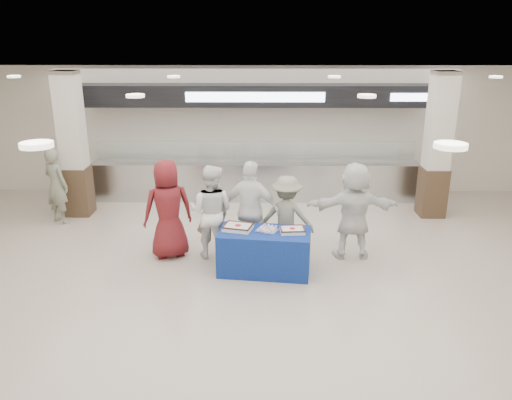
{
  "coord_description": "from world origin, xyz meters",
  "views": [
    {
      "loc": [
        0.13,
        -6.54,
        3.94
      ],
      "look_at": [
        0.05,
        1.6,
        1.21
      ],
      "focal_mm": 35.0,
      "sensor_mm": 36.0,
      "label": 1
    }
  ],
  "objects_px": {
    "display_table": "(264,252)",
    "chef_tall": "(211,212)",
    "sheet_cake_right": "(292,230)",
    "soldier_a": "(212,215)",
    "sheet_cake_left": "(238,227)",
    "chef_short": "(251,210)",
    "cupcake_tray": "(267,229)",
    "soldier_bg": "(57,186)",
    "soldier_b": "(286,217)",
    "civilian_maroon": "(168,209)",
    "civilian_white": "(354,211)"
  },
  "relations": [
    {
      "from": "display_table",
      "to": "chef_tall",
      "type": "distance_m",
      "value": 1.26
    },
    {
      "from": "sheet_cake_right",
      "to": "soldier_a",
      "type": "xyz_separation_m",
      "value": [
        -1.43,
        0.67,
        0.0
      ]
    },
    {
      "from": "soldier_a",
      "to": "sheet_cake_left",
      "type": "bearing_deg",
      "value": 122.99
    },
    {
      "from": "display_table",
      "to": "chef_tall",
      "type": "xyz_separation_m",
      "value": [
        -0.96,
        0.64,
        0.5
      ]
    },
    {
      "from": "display_table",
      "to": "chef_short",
      "type": "xyz_separation_m",
      "value": [
        -0.23,
        0.64,
        0.53
      ]
    },
    {
      "from": "display_table",
      "to": "cupcake_tray",
      "type": "height_order",
      "value": "cupcake_tray"
    },
    {
      "from": "display_table",
      "to": "sheet_cake_right",
      "type": "distance_m",
      "value": 0.63
    },
    {
      "from": "soldier_bg",
      "to": "sheet_cake_left",
      "type": "bearing_deg",
      "value": 179.57
    },
    {
      "from": "soldier_b",
      "to": "civilian_maroon",
      "type": "bearing_deg",
      "value": 10.01
    },
    {
      "from": "sheet_cake_right",
      "to": "soldier_a",
      "type": "relative_size",
      "value": 0.27
    },
    {
      "from": "cupcake_tray",
      "to": "soldier_bg",
      "type": "height_order",
      "value": "soldier_bg"
    },
    {
      "from": "soldier_b",
      "to": "display_table",
      "type": "bearing_deg",
      "value": 67.86
    },
    {
      "from": "civilian_maroon",
      "to": "soldier_b",
      "type": "bearing_deg",
      "value": 159.56
    },
    {
      "from": "display_table",
      "to": "soldier_a",
      "type": "distance_m",
      "value": 1.23
    },
    {
      "from": "sheet_cake_right",
      "to": "chef_tall",
      "type": "relative_size",
      "value": 0.24
    },
    {
      "from": "civilian_maroon",
      "to": "chef_tall",
      "type": "height_order",
      "value": "civilian_maroon"
    },
    {
      "from": "sheet_cake_left",
      "to": "chef_tall",
      "type": "bearing_deg",
      "value": 132.12
    },
    {
      "from": "chef_tall",
      "to": "civilian_white",
      "type": "bearing_deg",
      "value": -165.79
    },
    {
      "from": "sheet_cake_right",
      "to": "soldier_bg",
      "type": "xyz_separation_m",
      "value": [
        -4.93,
        2.4,
        0.03
      ]
    },
    {
      "from": "chef_tall",
      "to": "soldier_bg",
      "type": "distance_m",
      "value": 3.9
    },
    {
      "from": "sheet_cake_left",
      "to": "cupcake_tray",
      "type": "height_order",
      "value": "sheet_cake_left"
    },
    {
      "from": "civilian_maroon",
      "to": "soldier_bg",
      "type": "relative_size",
      "value": 1.11
    },
    {
      "from": "cupcake_tray",
      "to": "civilian_white",
      "type": "height_order",
      "value": "civilian_white"
    },
    {
      "from": "civilian_maroon",
      "to": "chef_short",
      "type": "distance_m",
      "value": 1.51
    },
    {
      "from": "civilian_white",
      "to": "sheet_cake_right",
      "type": "bearing_deg",
      "value": 28.99
    },
    {
      "from": "soldier_b",
      "to": "civilian_white",
      "type": "distance_m",
      "value": 1.22
    },
    {
      "from": "display_table",
      "to": "sheet_cake_right",
      "type": "xyz_separation_m",
      "value": [
        0.47,
        -0.03,
        0.42
      ]
    },
    {
      "from": "cupcake_tray",
      "to": "soldier_a",
      "type": "distance_m",
      "value": 1.17
    },
    {
      "from": "display_table",
      "to": "civilian_white",
      "type": "height_order",
      "value": "civilian_white"
    },
    {
      "from": "cupcake_tray",
      "to": "civilian_white",
      "type": "xyz_separation_m",
      "value": [
        1.57,
        0.6,
        0.12
      ]
    },
    {
      "from": "soldier_b",
      "to": "soldier_bg",
      "type": "distance_m",
      "value": 5.16
    },
    {
      "from": "display_table",
      "to": "soldier_a",
      "type": "height_order",
      "value": "soldier_a"
    },
    {
      "from": "display_table",
      "to": "civilian_maroon",
      "type": "xyz_separation_m",
      "value": [
        -1.75,
        0.64,
        0.54
      ]
    },
    {
      "from": "chef_short",
      "to": "soldier_b",
      "type": "height_order",
      "value": "chef_short"
    },
    {
      "from": "chef_short",
      "to": "soldier_bg",
      "type": "relative_size",
      "value": 1.1
    },
    {
      "from": "soldier_a",
      "to": "soldier_bg",
      "type": "xyz_separation_m",
      "value": [
        -3.5,
        1.73,
        0.03
      ]
    },
    {
      "from": "soldier_b",
      "to": "civilian_white",
      "type": "bearing_deg",
      "value": -169.99
    },
    {
      "from": "soldier_a",
      "to": "soldier_b",
      "type": "relative_size",
      "value": 1.03
    },
    {
      "from": "civilian_maroon",
      "to": "chef_short",
      "type": "height_order",
      "value": "civilian_maroon"
    },
    {
      "from": "display_table",
      "to": "chef_tall",
      "type": "bearing_deg",
      "value": 153.42
    },
    {
      "from": "soldier_a",
      "to": "cupcake_tray",
      "type": "bearing_deg",
      "value": 140.12
    },
    {
      "from": "cupcake_tray",
      "to": "sheet_cake_left",
      "type": "bearing_deg",
      "value": 175.46
    },
    {
      "from": "sheet_cake_right",
      "to": "civilian_maroon",
      "type": "height_order",
      "value": "civilian_maroon"
    },
    {
      "from": "soldier_b",
      "to": "soldier_bg",
      "type": "relative_size",
      "value": 0.93
    },
    {
      "from": "civilian_white",
      "to": "soldier_bg",
      "type": "height_order",
      "value": "civilian_white"
    },
    {
      "from": "soldier_a",
      "to": "soldier_b",
      "type": "distance_m",
      "value": 1.36
    },
    {
      "from": "cupcake_tray",
      "to": "civilian_maroon",
      "type": "distance_m",
      "value": 1.89
    },
    {
      "from": "sheet_cake_left",
      "to": "soldier_bg",
      "type": "height_order",
      "value": "soldier_bg"
    },
    {
      "from": "display_table",
      "to": "sheet_cake_left",
      "type": "relative_size",
      "value": 2.83
    },
    {
      "from": "civilian_maroon",
      "to": "cupcake_tray",
      "type": "bearing_deg",
      "value": 140.95
    }
  ]
}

